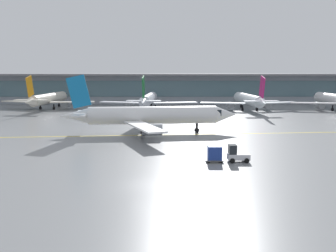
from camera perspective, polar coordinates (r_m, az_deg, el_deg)
The scene contains 10 objects.
ground_plane at distance 37.90m, azimuth -3.72°, elevation -8.63°, with size 400.00×400.00×0.00m, color gray.
taxiway_centreline_stripe at distance 66.06m, azimuth -2.52°, elevation -1.33°, with size 110.00×0.36×0.01m, color yellow.
terminal_concourse at distance 128.25m, azimuth -1.27°, elevation 5.54°, with size 170.86×11.00×9.60m.
gate_airplane_1 at distance 114.22m, azimuth -17.28°, elevation 3.80°, with size 26.69×28.84×9.55m.
gate_airplane_2 at distance 106.96m, azimuth -3.11°, elevation 3.88°, with size 26.77×28.83×9.55m.
gate_airplane_3 at distance 107.98m, azimuth 11.44°, elevation 3.77°, with size 26.74×28.84×9.55m.
gate_airplane_4 at distance 115.53m, azimuth 23.26°, elevation 3.55°, with size 26.70×28.84×9.55m.
taxiing_regional_jet at distance 67.59m, azimuth -2.80°, elevation 1.50°, with size 30.80×28.51×10.20m.
baggage_tug at distance 47.59m, azimuth 9.76°, elevation -4.12°, with size 2.62×1.65×2.10m.
cargo_dolly_lead at distance 47.13m, azimuth 6.58°, elevation -3.98°, with size 2.12×1.63×1.94m.
Camera 1 is at (2.27, -36.20, 11.00)m, focal length 41.74 mm.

